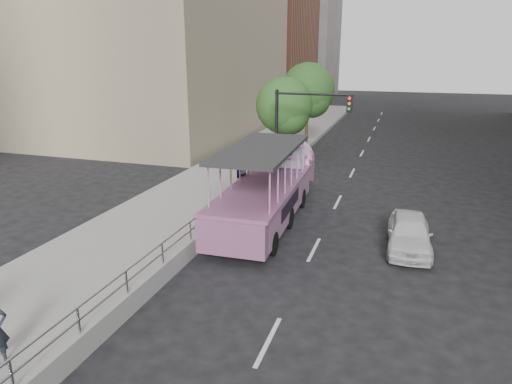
{
  "coord_description": "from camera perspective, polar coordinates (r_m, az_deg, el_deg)",
  "views": [
    {
      "loc": [
        3.84,
        -11.67,
        7.11
      ],
      "look_at": [
        -1.12,
        3.45,
        2.23
      ],
      "focal_mm": 32.0,
      "sensor_mm": 36.0,
      "label": 1
    }
  ],
  "objects": [
    {
      "name": "ground",
      "position": [
        14.19,
        -0.05,
        -13.01
      ],
      "size": [
        160.0,
        160.0,
        0.0
      ],
      "primitive_type": "plane",
      "color": "black"
    },
    {
      "name": "parking_sign",
      "position": [
        20.68,
        -1.83,
        1.6
      ],
      "size": [
        0.25,
        0.53,
        2.51
      ],
      "color": "black",
      "rests_on": "ground"
    },
    {
      "name": "duck_boat",
      "position": [
        20.3,
        1.74,
        0.37
      ],
      "size": [
        2.89,
        10.48,
        3.45
      ],
      "color": "black",
      "rests_on": "ground"
    },
    {
      "name": "sidewalk",
      "position": [
        24.7,
        -5.48,
        0.61
      ],
      "size": [
        5.5,
        80.0,
        0.3
      ],
      "primitive_type": "cube",
      "color": "#979792",
      "rests_on": "ground"
    },
    {
      "name": "kerb_wall",
      "position": [
        16.71,
        -8.14,
        -6.5
      ],
      "size": [
        0.24,
        30.0,
        0.36
      ],
      "primitive_type": "cube",
      "color": "gray",
      "rests_on": "sidewalk"
    },
    {
      "name": "midrise_brick",
      "position": [
        63.81,
        -2.09,
        22.35
      ],
      "size": [
        18.0,
        16.0,
        26.0
      ],
      "primitive_type": "cube",
      "color": "brown",
      "rests_on": "ground"
    },
    {
      "name": "midrise_stone_b",
      "position": [
        78.28,
        3.68,
        19.15
      ],
      "size": [
        16.0,
        14.0,
        20.0
      ],
      "primitive_type": "cube",
      "color": "gray",
      "rests_on": "ground"
    },
    {
      "name": "street_tree_near",
      "position": [
        28.69,
        3.69,
        10.44
      ],
      "size": [
        3.52,
        3.52,
        5.72
      ],
      "color": "#3C2C1B",
      "rests_on": "ground"
    },
    {
      "name": "street_tree_far",
      "position": [
        34.42,
        6.62,
        12.28
      ],
      "size": [
        3.97,
        3.97,
        6.45
      ],
      "color": "#3C2C1B",
      "rests_on": "ground"
    },
    {
      "name": "guardrail",
      "position": [
        16.46,
        -8.24,
        -4.38
      ],
      "size": [
        0.07,
        22.0,
        0.71
      ],
      "color": "#ABABB0",
      "rests_on": "kerb_wall"
    },
    {
      "name": "traffic_signal",
      "position": [
        25.05,
        5.25,
        8.71
      ],
      "size": [
        4.2,
        0.32,
        5.2
      ],
      "color": "black",
      "rests_on": "ground"
    },
    {
      "name": "car",
      "position": [
        18.02,
        18.61,
        -4.85
      ],
      "size": [
        1.71,
        3.94,
        1.32
      ],
      "primitive_type": "imported",
      "rotation": [
        0.0,
        0.0,
        0.04
      ],
      "color": "silver",
      "rests_on": "ground"
    }
  ]
}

